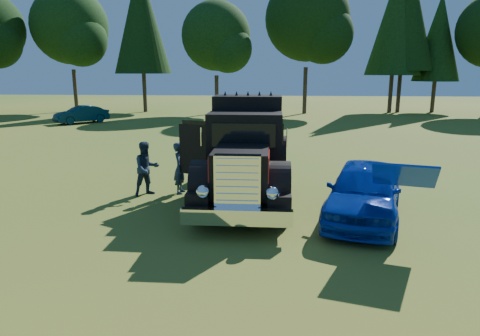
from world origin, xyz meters
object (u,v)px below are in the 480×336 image
(hotrod_coupe, at_px, (364,191))
(spectator_near, at_px, (180,168))
(distant_teal_car, at_px, (81,114))
(diamond_t_truck, at_px, (246,156))
(spectator_far, at_px, (146,168))

(hotrod_coupe, distance_m, spectator_near, 5.58)
(spectator_near, bearing_deg, distant_teal_car, 33.80)
(diamond_t_truck, bearing_deg, spectator_near, 168.93)
(hotrod_coupe, bearing_deg, distant_teal_car, 129.39)
(spectator_near, xyz_separation_m, spectator_far, (-0.98, -0.27, 0.03))
(hotrod_coupe, xyz_separation_m, spectator_near, (-5.19, 2.04, 0.05))
(hotrod_coupe, distance_m, spectator_far, 6.42)
(diamond_t_truck, height_order, spectator_far, diamond_t_truck)
(spectator_far, bearing_deg, hotrod_coupe, -54.59)
(diamond_t_truck, relative_size, distant_teal_car, 1.86)
(spectator_far, relative_size, distant_teal_car, 0.43)
(hotrod_coupe, relative_size, spectator_near, 2.92)
(spectator_far, xyz_separation_m, distant_teal_car, (-10.35, 18.36, -0.19))
(diamond_t_truck, bearing_deg, distant_teal_car, 125.92)
(spectator_near, relative_size, spectator_far, 0.97)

